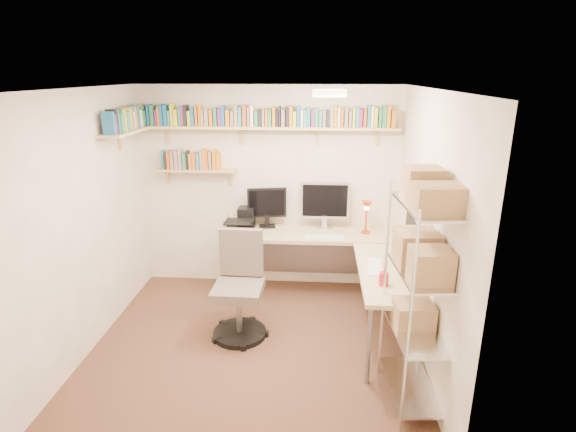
# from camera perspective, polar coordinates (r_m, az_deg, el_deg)

# --- Properties ---
(ground) EXTENTS (3.20, 3.20, 0.00)m
(ground) POSITION_cam_1_polar(r_m,az_deg,el_deg) (4.72, -4.42, -16.15)
(ground) COLOR #482B1F
(ground) RESTS_ON ground
(room_shell) EXTENTS (3.24, 3.04, 2.52)m
(room_shell) POSITION_cam_1_polar(r_m,az_deg,el_deg) (4.07, -4.87, 2.26)
(room_shell) COLOR beige
(room_shell) RESTS_ON ground
(wall_shelves) EXTENTS (3.12, 1.09, 0.80)m
(wall_shelves) POSITION_cam_1_polar(r_m,az_deg,el_deg) (5.31, -7.56, 11.10)
(wall_shelves) COLOR #D7BB79
(wall_shelves) RESTS_ON ground
(corner_desk) EXTENTS (2.14, 2.08, 1.39)m
(corner_desk) POSITION_cam_1_polar(r_m,az_deg,el_deg) (5.16, 4.61, -3.17)
(corner_desk) COLOR #D4C289
(corner_desk) RESTS_ON ground
(office_chair) EXTENTS (0.58, 0.59, 1.11)m
(office_chair) POSITION_cam_1_polar(r_m,az_deg,el_deg) (4.72, -6.16, -9.64)
(office_chair) COLOR black
(office_chair) RESTS_ON ground
(wire_rack) EXTENTS (0.45, 0.81, 1.96)m
(wire_rack) POSITION_cam_1_polar(r_m,az_deg,el_deg) (3.57, 16.67, -4.68)
(wire_rack) COLOR silver
(wire_rack) RESTS_ON ground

